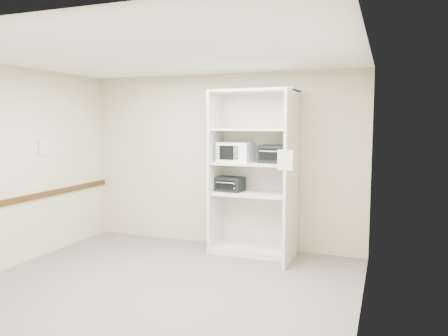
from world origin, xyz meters
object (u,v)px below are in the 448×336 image
(shelving_unit, at_px, (257,178))
(toaster_oven_upper, at_px, (276,154))
(microwave, at_px, (235,152))
(toaster_oven_lower, at_px, (230,184))

(shelving_unit, xyz_separation_m, toaster_oven_upper, (0.29, -0.02, 0.37))
(microwave, height_order, toaster_oven_upper, microwave)
(toaster_oven_lower, bearing_deg, shelving_unit, 8.36)
(microwave, bearing_deg, toaster_oven_lower, 178.44)
(microwave, relative_size, toaster_oven_lower, 1.23)
(shelving_unit, height_order, toaster_oven_lower, shelving_unit)
(toaster_oven_upper, distance_m, toaster_oven_lower, 0.84)
(microwave, relative_size, toaster_oven_upper, 1.07)
(toaster_oven_upper, height_order, toaster_oven_lower, toaster_oven_upper)
(shelving_unit, relative_size, toaster_oven_upper, 5.43)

